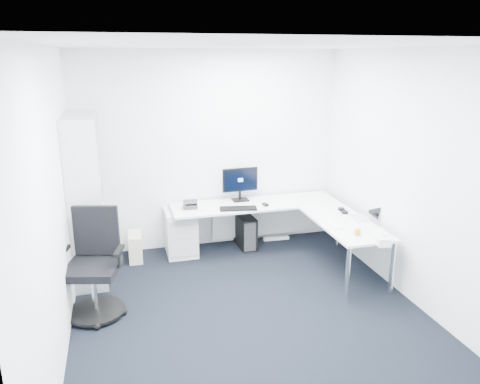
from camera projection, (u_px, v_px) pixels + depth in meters
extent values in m
plane|color=black|center=(252.00, 318.00, 4.84)|extent=(4.20, 4.20, 0.00)
plane|color=white|center=(254.00, 45.00, 4.08)|extent=(4.20, 4.20, 0.00)
cube|color=white|center=(210.00, 151.00, 6.41)|extent=(3.60, 0.02, 2.70)
cube|color=white|center=(364.00, 300.00, 2.51)|extent=(3.60, 0.02, 2.70)
cube|color=white|center=(52.00, 208.00, 4.02)|extent=(0.02, 4.20, 2.70)
cube|color=white|center=(417.00, 180.00, 4.91)|extent=(0.02, 4.20, 2.70)
cube|color=silver|center=(181.00, 232.00, 6.33)|extent=(0.40, 0.50, 0.62)
cube|color=black|center=(245.00, 231.00, 6.59)|extent=(0.23, 0.48, 0.45)
cube|color=beige|center=(135.00, 247.00, 6.17)|extent=(0.19, 0.39, 0.36)
cube|color=white|center=(276.00, 238.00, 6.88)|extent=(0.38, 0.08, 0.04)
cube|color=black|center=(238.00, 209.00, 6.12)|extent=(0.50, 0.25, 0.02)
cube|color=black|center=(265.00, 205.00, 6.28)|extent=(0.07, 0.10, 0.03)
cube|color=white|center=(332.00, 223.00, 5.61)|extent=(0.13, 0.39, 0.01)
sphere|color=orange|center=(358.00, 232.00, 5.24)|extent=(0.08, 0.08, 0.08)
cube|color=white|center=(381.00, 239.00, 5.02)|extent=(0.18, 0.27, 0.09)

